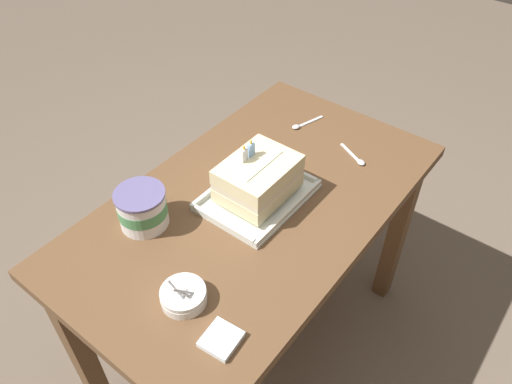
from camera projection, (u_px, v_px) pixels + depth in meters
ground_plane at (255, 340)px, 1.99m from camera, size 8.00×8.00×0.00m
dining_table at (255, 229)px, 1.55m from camera, size 1.19×0.68×0.78m
foil_tray at (257, 196)px, 1.47m from camera, size 0.32×0.24×0.02m
birthday_cake at (257, 178)px, 1.42m from camera, size 0.22×0.17×0.16m
bowl_stack at (184, 296)px, 1.20m from camera, size 0.11×0.11×0.09m
ice_cream_tub at (142, 208)px, 1.36m from camera, size 0.14×0.14×0.11m
serving_spoon_near_tray at (300, 125)px, 1.73m from camera, size 0.13×0.06×0.01m
serving_spoon_by_bowls at (358, 160)px, 1.59m from camera, size 0.07×0.12×0.01m
napkin_pile at (221, 339)px, 1.12m from camera, size 0.09×0.09×0.02m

